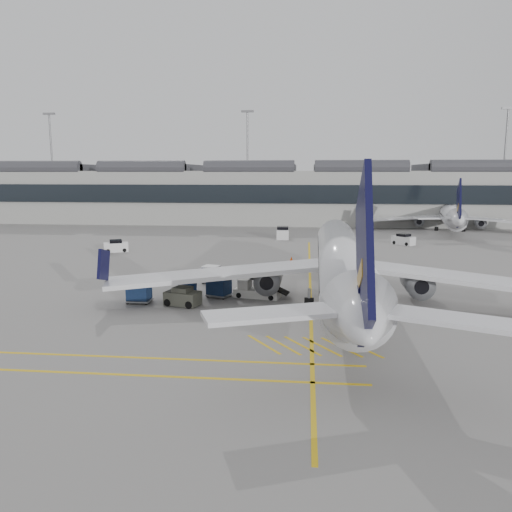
# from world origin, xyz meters

# --- Properties ---
(ground) EXTENTS (220.00, 220.00, 0.00)m
(ground) POSITION_xyz_m (0.00, 0.00, 0.00)
(ground) COLOR gray
(ground) RESTS_ON ground
(terminal) EXTENTS (200.00, 20.45, 12.40)m
(terminal) POSITION_xyz_m (0.00, 71.93, 6.14)
(terminal) COLOR #9E9E99
(terminal) RESTS_ON ground
(light_masts) EXTENTS (113.00, 0.60, 25.45)m
(light_masts) POSITION_xyz_m (-1.67, 86.00, 14.49)
(light_masts) COLOR slate
(light_masts) RESTS_ON ground
(apron_markings) EXTENTS (0.25, 60.00, 0.01)m
(apron_markings) POSITION_xyz_m (10.00, 10.00, 0.01)
(apron_markings) COLOR gold
(apron_markings) RESTS_ON ground
(airliner_main) EXTENTS (38.77, 42.36, 11.26)m
(airliner_main) POSITION_xyz_m (12.57, 3.71, 3.31)
(airliner_main) COLOR silver
(airliner_main) RESTS_ON ground
(airliner_far) EXTENTS (33.25, 36.66, 9.83)m
(airliner_far) POSITION_xyz_m (36.18, 59.29, 2.89)
(airliner_far) COLOR silver
(airliner_far) RESTS_ON ground
(belt_loader) EXTENTS (4.90, 2.32, 1.94)m
(belt_loader) POSITION_xyz_m (5.31, 4.98, 0.57)
(belt_loader) COLOR beige
(belt_loader) RESTS_ON ground
(baggage_cart_a) EXTENTS (2.09, 1.86, 1.88)m
(baggage_cart_a) POSITION_xyz_m (-0.98, 6.00, 1.01)
(baggage_cart_a) COLOR gray
(baggage_cart_a) RESTS_ON ground
(baggage_cart_b) EXTENTS (1.91, 1.70, 1.72)m
(baggage_cart_b) POSITION_xyz_m (0.42, 9.99, 0.92)
(baggage_cart_b) COLOR gray
(baggage_cart_b) RESTS_ON ground
(baggage_cart_c) EXTENTS (2.33, 2.14, 2.00)m
(baggage_cart_c) POSITION_xyz_m (2.11, 4.71, 1.07)
(baggage_cart_c) COLOR gray
(baggage_cart_c) RESTS_ON ground
(baggage_cart_d) EXTENTS (1.94, 1.60, 2.03)m
(baggage_cart_d) POSITION_xyz_m (-4.14, 2.15, 1.09)
(baggage_cart_d) COLOR gray
(baggage_cart_d) RESTS_ON ground
(ramp_agent_a) EXTENTS (0.80, 0.82, 1.90)m
(ramp_agent_a) POSITION_xyz_m (3.83, 7.80, 0.95)
(ramp_agent_a) COLOR orange
(ramp_agent_a) RESTS_ON ground
(ramp_agent_b) EXTENTS (0.99, 0.92, 1.64)m
(ramp_agent_b) POSITION_xyz_m (2.49, 6.63, 0.82)
(ramp_agent_b) COLOR #EE3E0C
(ramp_agent_b) RESTS_ON ground
(pushback_tug) EXTENTS (3.06, 2.33, 1.52)m
(pushback_tug) POSITION_xyz_m (-0.34, 1.69, 0.68)
(pushback_tug) COLOR #555649
(pushback_tug) RESTS_ON ground
(safety_cone_nose) EXTENTS (0.37, 0.37, 0.52)m
(safety_cone_nose) POSITION_xyz_m (7.79, 23.42, 0.26)
(safety_cone_nose) COLOR #F24C0A
(safety_cone_nose) RESTS_ON ground
(safety_cone_engine) EXTENTS (0.36, 0.36, 0.50)m
(safety_cone_engine) POSITION_xyz_m (14.40, 9.02, 0.25)
(safety_cone_engine) COLOR #F24C0A
(safety_cone_engine) RESTS_ON ground
(service_van_left) EXTENTS (3.55, 2.73, 1.63)m
(service_van_left) POSITION_xyz_m (-16.22, 28.03, 0.73)
(service_van_left) COLOR silver
(service_van_left) RESTS_ON ground
(service_van_mid) EXTENTS (2.08, 3.94, 1.99)m
(service_van_mid) POSITION_xyz_m (5.72, 44.14, 0.89)
(service_van_mid) COLOR silver
(service_van_mid) RESTS_ON ground
(service_van_right) EXTENTS (3.43, 3.41, 1.66)m
(service_van_right) POSITION_xyz_m (24.04, 38.97, 0.74)
(service_van_right) COLOR silver
(service_van_right) RESTS_ON ground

